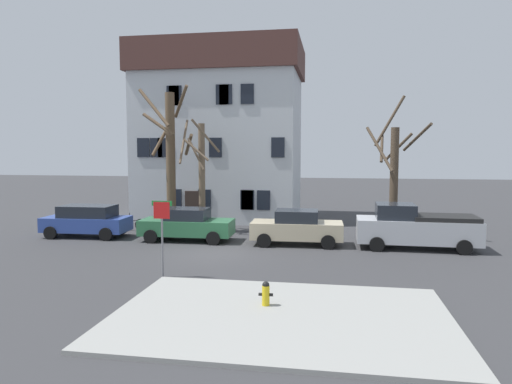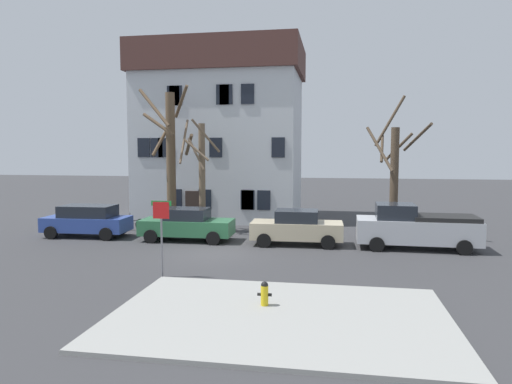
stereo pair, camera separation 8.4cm
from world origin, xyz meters
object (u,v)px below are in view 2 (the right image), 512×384
building_main (221,131)px  tree_bare_far (394,174)px  tree_bare_mid (201,173)px  car_beige_sedan (297,227)px  street_sign_pole (161,224)px  bicycle_leaning (133,224)px  car_blue_wagon (87,220)px  fire_hydrant (265,293)px  tree_bare_near (171,156)px  pickup_truck_silver (416,227)px  car_green_sedan (187,224)px

building_main → tree_bare_far: size_ratio=1.55×
tree_bare_mid → tree_bare_far: tree_bare_far is taller
car_beige_sedan → street_sign_pole: (-4.34, -6.69, 1.10)m
street_sign_pole → bicycle_leaning: size_ratio=1.61×
car_blue_wagon → fire_hydrant: car_blue_wagon is taller
building_main → tree_bare_near: bearing=-103.2°
tree_bare_mid → car_beige_sedan: (5.58, -2.52, -2.49)m
car_beige_sedan → street_sign_pole: 8.05m
building_main → car_beige_sedan: building_main is taller
tree_bare_near → car_blue_wagon: size_ratio=1.82×
building_main → fire_hydrant: building_main is taller
tree_bare_near → car_beige_sedan: bearing=-19.3°
tree_bare_mid → building_main: bearing=93.5°
pickup_truck_silver → tree_bare_mid: bearing=167.4°
tree_bare_near → fire_hydrant: size_ratio=11.70×
car_blue_wagon → tree_bare_mid: bearing=22.1°
tree_bare_near → bicycle_leaning: 4.54m
tree_bare_near → tree_bare_mid: tree_bare_near is taller
tree_bare_far → tree_bare_near: bearing=179.6°
building_main → street_sign_pole: bearing=-84.0°
car_beige_sedan → fire_hydrant: bearing=-90.8°
car_green_sedan → tree_bare_near: bearing=125.0°
building_main → car_blue_wagon: 11.11m
building_main → tree_bare_near: building_main is taller
car_beige_sedan → pickup_truck_silver: pickup_truck_silver is taller
car_blue_wagon → pickup_truck_silver: 16.81m
street_sign_pole → bicycle_leaning: 10.69m
fire_hydrant → bicycle_leaning: 15.25m
tree_bare_far → car_blue_wagon: size_ratio=1.66×
car_green_sedan → car_beige_sedan: bearing=-1.1°
tree_bare_near → pickup_truck_silver: tree_bare_near is taller
building_main → car_beige_sedan: (5.95, -8.61, -5.07)m
street_sign_pole → bicycle_leaning: bearing=120.2°
bicycle_leaning → fire_hydrant: bearing=-51.4°
tree_bare_far → car_green_sedan: size_ratio=1.59×
car_green_sedan → tree_bare_mid: bearing=88.9°
building_main → tree_bare_far: bearing=-29.5°
tree_bare_near → tree_bare_far: 12.23m
building_main → tree_bare_near: size_ratio=1.41×
tree_bare_far → street_sign_pole: tree_bare_far is taller
bicycle_leaning → pickup_truck_silver: bearing=-9.0°
car_beige_sedan → pickup_truck_silver: bearing=0.2°
car_blue_wagon → pickup_truck_silver: bearing=-0.7°
tree_bare_mid → pickup_truck_silver: 11.67m
car_green_sedan → street_sign_pole: size_ratio=1.69×
fire_hydrant → car_beige_sedan: bearing=89.2°
car_green_sedan → car_beige_sedan: 5.63m
tree_bare_mid → fire_hydrant: bearing=-65.6°
fire_hydrant → building_main: bearing=107.8°
tree_bare_mid → car_beige_sedan: 6.61m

